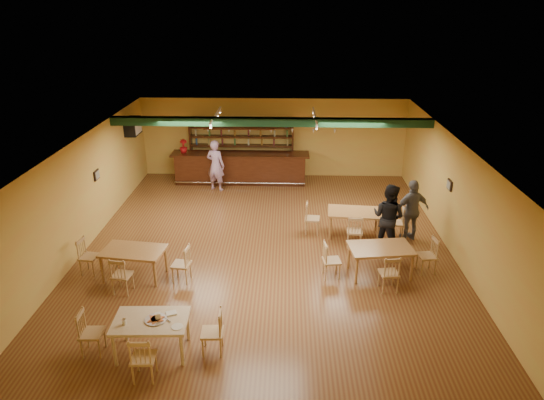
{
  "coord_description": "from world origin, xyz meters",
  "views": [
    {
      "loc": [
        0.52,
        -12.14,
        6.39
      ],
      "look_at": [
        0.11,
        0.6,
        1.15
      ],
      "focal_mm": 32.31,
      "sensor_mm": 36.0,
      "label": 1
    }
  ],
  "objects_px": {
    "bar_counter": "(241,168)",
    "near_table": "(152,336)",
    "dining_table_c": "(135,263)",
    "dining_table_b": "(354,223)",
    "patron_right_a": "(388,217)",
    "patron_bar": "(216,165)",
    "dining_table_d": "(380,261)"
  },
  "relations": [
    {
      "from": "dining_table_c",
      "to": "patron_bar",
      "type": "xyz_separation_m",
      "value": [
        1.18,
        6.05,
        0.55
      ]
    },
    {
      "from": "dining_table_d",
      "to": "near_table",
      "type": "height_order",
      "value": "dining_table_d"
    },
    {
      "from": "dining_table_b",
      "to": "bar_counter",
      "type": "bearing_deg",
      "value": 135.45
    },
    {
      "from": "dining_table_c",
      "to": "patron_bar",
      "type": "height_order",
      "value": "patron_bar"
    },
    {
      "from": "near_table",
      "to": "patron_right_a",
      "type": "relative_size",
      "value": 0.75
    },
    {
      "from": "bar_counter",
      "to": "near_table",
      "type": "bearing_deg",
      "value": -94.88
    },
    {
      "from": "dining_table_b",
      "to": "patron_right_a",
      "type": "bearing_deg",
      "value": -39.82
    },
    {
      "from": "bar_counter",
      "to": "dining_table_c",
      "type": "height_order",
      "value": "bar_counter"
    },
    {
      "from": "bar_counter",
      "to": "patron_right_a",
      "type": "distance_m",
      "value": 6.85
    },
    {
      "from": "bar_counter",
      "to": "patron_bar",
      "type": "distance_m",
      "value": 1.21
    },
    {
      "from": "bar_counter",
      "to": "dining_table_c",
      "type": "distance_m",
      "value": 7.16
    },
    {
      "from": "dining_table_b",
      "to": "near_table",
      "type": "distance_m",
      "value": 6.96
    },
    {
      "from": "dining_table_c",
      "to": "dining_table_d",
      "type": "height_order",
      "value": "dining_table_d"
    },
    {
      "from": "bar_counter",
      "to": "patron_bar",
      "type": "relative_size",
      "value": 2.75
    },
    {
      "from": "dining_table_c",
      "to": "dining_table_d",
      "type": "xyz_separation_m",
      "value": [
        6.05,
        0.3,
        0.01
      ]
    },
    {
      "from": "dining_table_c",
      "to": "near_table",
      "type": "distance_m",
      "value": 3.01
    },
    {
      "from": "dining_table_c",
      "to": "bar_counter",
      "type": "bearing_deg",
      "value": 81.21
    },
    {
      "from": "patron_bar",
      "to": "patron_right_a",
      "type": "distance_m",
      "value": 6.84
    },
    {
      "from": "dining_table_c",
      "to": "patron_bar",
      "type": "relative_size",
      "value": 0.81
    },
    {
      "from": "dining_table_d",
      "to": "patron_right_a",
      "type": "distance_m",
      "value": 1.58
    },
    {
      "from": "patron_bar",
      "to": "near_table",
      "type": "bearing_deg",
      "value": 110.04
    },
    {
      "from": "near_table",
      "to": "patron_right_a",
      "type": "distance_m",
      "value": 6.99
    },
    {
      "from": "dining_table_d",
      "to": "dining_table_b",
      "type": "bearing_deg",
      "value": 91.93
    },
    {
      "from": "dining_table_c",
      "to": "patron_right_a",
      "type": "xyz_separation_m",
      "value": [
        6.48,
        1.72,
        0.57
      ]
    },
    {
      "from": "dining_table_c",
      "to": "patron_right_a",
      "type": "relative_size",
      "value": 0.79
    },
    {
      "from": "bar_counter",
      "to": "patron_right_a",
      "type": "xyz_separation_m",
      "value": [
        4.49,
        -5.16,
        0.38
      ]
    },
    {
      "from": "patron_bar",
      "to": "bar_counter",
      "type": "bearing_deg",
      "value": -114.26
    },
    {
      "from": "dining_table_b",
      "to": "dining_table_c",
      "type": "bearing_deg",
      "value": -150.91
    },
    {
      "from": "dining_table_b",
      "to": "dining_table_d",
      "type": "height_order",
      "value": "dining_table_d"
    },
    {
      "from": "bar_counter",
      "to": "near_table",
      "type": "relative_size",
      "value": 3.61
    },
    {
      "from": "dining_table_d",
      "to": "near_table",
      "type": "distance_m",
      "value": 5.78
    },
    {
      "from": "bar_counter",
      "to": "dining_table_c",
      "type": "xyz_separation_m",
      "value": [
        -1.99,
        -6.87,
        -0.19
      ]
    }
  ]
}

